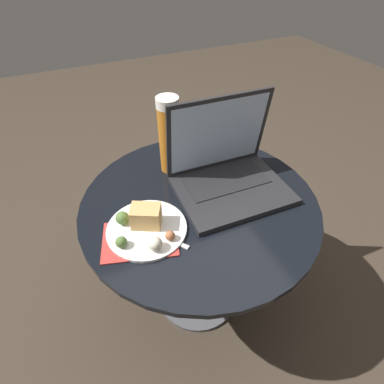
% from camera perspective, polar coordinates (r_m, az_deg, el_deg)
% --- Properties ---
extents(ground_plane, '(6.00, 6.00, 0.00)m').
position_cam_1_polar(ground_plane, '(1.34, 1.02, -18.72)').
color(ground_plane, '#382D23').
extents(table, '(0.72, 0.72, 0.54)m').
position_cam_1_polar(table, '(1.00, 1.30, -6.77)').
color(table, '#515156').
rests_on(table, ground_plane).
extents(napkin, '(0.23, 0.19, 0.00)m').
position_cam_1_polar(napkin, '(0.82, -9.87, -8.78)').
color(napkin, '#B7332D').
rests_on(napkin, table).
extents(laptop, '(0.34, 0.27, 0.27)m').
position_cam_1_polar(laptop, '(0.93, 6.68, 3.99)').
color(laptop, '#232326').
rests_on(laptop, table).
extents(beer_glass, '(0.07, 0.07, 0.25)m').
position_cam_1_polar(beer_glass, '(0.96, -4.36, 10.63)').
color(beer_glass, '#C6701E').
rests_on(beer_glass, table).
extents(snack_plate, '(0.22, 0.22, 0.07)m').
position_cam_1_polar(snack_plate, '(0.82, -8.89, -6.33)').
color(snack_plate, white).
rests_on(snack_plate, table).
extents(fork, '(0.11, 0.14, 0.00)m').
position_cam_1_polar(fork, '(0.82, -6.62, -7.98)').
color(fork, silver).
rests_on(fork, table).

